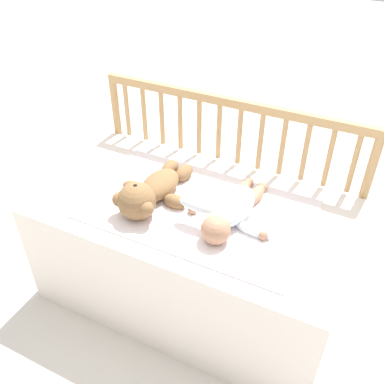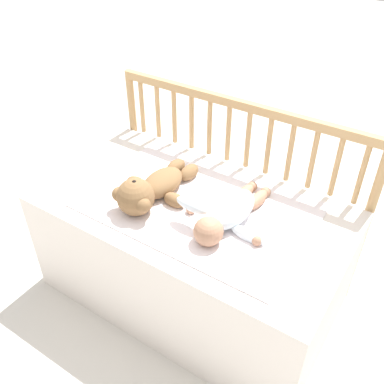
# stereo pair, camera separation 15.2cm
# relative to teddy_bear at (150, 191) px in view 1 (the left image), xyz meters

# --- Properties ---
(ground_plane) EXTENTS (12.00, 12.00, 0.00)m
(ground_plane) POSITION_rel_teddy_bear_xyz_m (0.15, 0.06, -0.55)
(ground_plane) COLOR silver
(crib_mattress) EXTENTS (1.20, 0.67, 0.50)m
(crib_mattress) POSITION_rel_teddy_bear_xyz_m (0.15, 0.06, -0.30)
(crib_mattress) COLOR white
(crib_mattress) RESTS_ON ground_plane
(crib_rail) EXTENTS (1.20, 0.04, 0.79)m
(crib_rail) POSITION_rel_teddy_bear_xyz_m (0.15, 0.41, 0.02)
(crib_rail) COLOR tan
(crib_rail) RESTS_ON ground_plane
(blanket) EXTENTS (0.85, 0.56, 0.01)m
(blanket) POSITION_rel_teddy_bear_xyz_m (0.17, 0.07, -0.05)
(blanket) COLOR white
(blanket) RESTS_ON crib_mattress
(teddy_bear) EXTENTS (0.28, 0.42, 0.14)m
(teddy_bear) POSITION_rel_teddy_bear_xyz_m (0.00, 0.00, 0.00)
(teddy_bear) COLOR olive
(teddy_bear) RESTS_ON crib_mattress
(baby) EXTENTS (0.34, 0.42, 0.11)m
(baby) POSITION_rel_teddy_bear_xyz_m (0.32, 0.05, -0.01)
(baby) COLOR white
(baby) RESTS_ON crib_mattress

